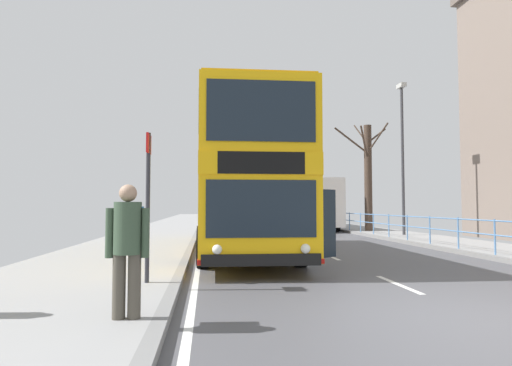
# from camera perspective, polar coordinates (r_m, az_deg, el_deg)

# --- Properties ---
(ground) EXTENTS (15.80, 140.00, 0.20)m
(ground) POSITION_cam_1_polar(r_m,az_deg,el_deg) (6.59, 21.86, -15.95)
(ground) COLOR #4E4E53
(double_decker_bus_main) EXTENTS (3.27, 10.65, 4.40)m
(double_decker_bus_main) POSITION_cam_1_polar(r_m,az_deg,el_deg) (14.05, -1.58, 0.11)
(double_decker_bus_main) COLOR #F4B20F
(double_decker_bus_main) RESTS_ON ground
(background_bus_far_lane) EXTENTS (2.82, 9.35, 3.15)m
(background_bus_far_lane) POSITION_cam_1_polar(r_m,az_deg,el_deg) (29.18, 6.65, -2.65)
(background_bus_far_lane) COLOR white
(background_bus_far_lane) RESTS_ON ground
(pedestrian_railing_far_kerb) EXTENTS (0.05, 29.40, 1.02)m
(pedestrian_railing_far_kerb) POSITION_cam_1_polar(r_m,az_deg,el_deg) (20.71, 16.97, -4.86)
(pedestrian_railing_far_kerb) COLOR #598CC6
(pedestrian_railing_far_kerb) RESTS_ON ground
(pedestrian_with_backpack) EXTENTS (0.54, 0.53, 1.67)m
(pedestrian_with_backpack) POSITION_cam_1_polar(r_m,az_deg,el_deg) (5.75, -16.39, -7.18)
(pedestrian_with_backpack) COLOR #4C473D
(pedestrian_with_backpack) RESTS_ON ground
(bus_stop_sign_near) EXTENTS (0.08, 0.44, 2.75)m
(bus_stop_sign_near) POSITION_cam_1_polar(r_m,az_deg,el_deg) (8.27, -13.94, -0.91)
(bus_stop_sign_near) COLOR #2D2D33
(bus_stop_sign_near) RESTS_ON ground
(street_lamp_far_side) EXTENTS (0.28, 0.60, 7.44)m
(street_lamp_far_side) POSITION_cam_1_polar(r_m,az_deg,el_deg) (22.66, 18.61, 4.57)
(street_lamp_far_side) COLOR #38383D
(street_lamp_far_side) RESTS_ON ground
(bare_tree_far_00) EXTENTS (3.12, 2.73, 6.21)m
(bare_tree_far_00) POSITION_cam_1_polar(r_m,az_deg,el_deg) (25.50, 14.42, 1.05)
(bare_tree_far_00) COLOR #423328
(bare_tree_far_00) RESTS_ON ground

